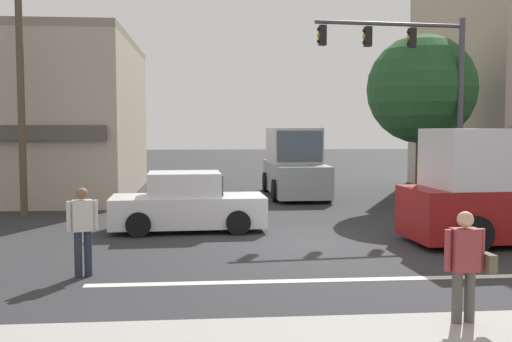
{
  "coord_description": "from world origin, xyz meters",
  "views": [
    {
      "loc": [
        -2.39,
        -14.06,
        2.79
      ],
      "look_at": [
        -0.96,
        2.0,
        1.6
      ],
      "focal_mm": 42.0,
      "sensor_mm": 36.0,
      "label": 1
    }
  ],
  "objects_px": {
    "street_tree": "(422,89)",
    "pedestrian_mid_crossing": "(83,226)",
    "utility_pole_near_left": "(21,87)",
    "sedan_crossing_leftbound": "(188,204)",
    "pedestrian_foreground_with_bag": "(466,264)",
    "traffic_light_mast": "(422,79)",
    "box_truck_crossing_center": "(294,165)"
  },
  "relations": [
    {
      "from": "traffic_light_mast",
      "to": "pedestrian_foreground_with_bag",
      "type": "bearing_deg",
      "value": -107.4
    },
    {
      "from": "pedestrian_foreground_with_bag",
      "to": "utility_pole_near_left",
      "type": "bearing_deg",
      "value": 128.11
    },
    {
      "from": "traffic_light_mast",
      "to": "box_truck_crossing_center",
      "type": "distance_m",
      "value": 7.16
    },
    {
      "from": "pedestrian_foreground_with_bag",
      "to": "pedestrian_mid_crossing",
      "type": "height_order",
      "value": "same"
    },
    {
      "from": "sedan_crossing_leftbound",
      "to": "box_truck_crossing_center",
      "type": "xyz_separation_m",
      "value": [
        4.11,
        7.9,
        0.54
      ]
    },
    {
      "from": "sedan_crossing_leftbound",
      "to": "pedestrian_mid_crossing",
      "type": "xyz_separation_m",
      "value": [
        -1.82,
        -4.85,
        0.24
      ]
    },
    {
      "from": "utility_pole_near_left",
      "to": "traffic_light_mast",
      "type": "height_order",
      "value": "utility_pole_near_left"
    },
    {
      "from": "traffic_light_mast",
      "to": "sedan_crossing_leftbound",
      "type": "relative_size",
      "value": 1.49
    },
    {
      "from": "utility_pole_near_left",
      "to": "traffic_light_mast",
      "type": "bearing_deg",
      "value": -4.18
    },
    {
      "from": "traffic_light_mast",
      "to": "box_truck_crossing_center",
      "type": "xyz_separation_m",
      "value": [
        -3.17,
        5.65,
        -3.05
      ]
    },
    {
      "from": "box_truck_crossing_center",
      "to": "pedestrian_foreground_with_bag",
      "type": "distance_m",
      "value": 16.38
    },
    {
      "from": "street_tree",
      "to": "utility_pole_near_left",
      "type": "height_order",
      "value": "utility_pole_near_left"
    },
    {
      "from": "utility_pole_near_left",
      "to": "box_truck_crossing_center",
      "type": "xyz_separation_m",
      "value": [
        9.31,
        4.74,
        -2.77
      ]
    },
    {
      "from": "pedestrian_mid_crossing",
      "to": "street_tree",
      "type": "bearing_deg",
      "value": 42.51
    },
    {
      "from": "street_tree",
      "to": "pedestrian_foreground_with_bag",
      "type": "distance_m",
      "value": 13.57
    },
    {
      "from": "pedestrian_foreground_with_bag",
      "to": "pedestrian_mid_crossing",
      "type": "bearing_deg",
      "value": 147.77
    },
    {
      "from": "pedestrian_foreground_with_bag",
      "to": "sedan_crossing_leftbound",
      "type": "bearing_deg",
      "value": 114.88
    },
    {
      "from": "sedan_crossing_leftbound",
      "to": "traffic_light_mast",
      "type": "bearing_deg",
      "value": 17.19
    },
    {
      "from": "utility_pole_near_left",
      "to": "pedestrian_foreground_with_bag",
      "type": "relative_size",
      "value": 4.64
    },
    {
      "from": "sedan_crossing_leftbound",
      "to": "street_tree",
      "type": "bearing_deg",
      "value": 27.32
    },
    {
      "from": "pedestrian_foreground_with_bag",
      "to": "box_truck_crossing_center",
      "type": "bearing_deg",
      "value": 89.35
    },
    {
      "from": "utility_pole_near_left",
      "to": "traffic_light_mast",
      "type": "relative_size",
      "value": 1.25
    },
    {
      "from": "utility_pole_near_left",
      "to": "pedestrian_mid_crossing",
      "type": "relative_size",
      "value": 4.64
    },
    {
      "from": "street_tree",
      "to": "box_truck_crossing_center",
      "type": "xyz_separation_m",
      "value": [
        -3.85,
        3.79,
        -2.83
      ]
    },
    {
      "from": "utility_pole_near_left",
      "to": "pedestrian_foreground_with_bag",
      "type": "bearing_deg",
      "value": -51.89
    },
    {
      "from": "box_truck_crossing_center",
      "to": "pedestrian_foreground_with_bag",
      "type": "xyz_separation_m",
      "value": [
        -0.19,
        -16.37,
        -0.3
      ]
    },
    {
      "from": "street_tree",
      "to": "pedestrian_mid_crossing",
      "type": "height_order",
      "value": "street_tree"
    },
    {
      "from": "utility_pole_near_left",
      "to": "pedestrian_mid_crossing",
      "type": "height_order",
      "value": "utility_pole_near_left"
    },
    {
      "from": "street_tree",
      "to": "traffic_light_mast",
      "type": "bearing_deg",
      "value": -109.9
    },
    {
      "from": "street_tree",
      "to": "pedestrian_mid_crossing",
      "type": "relative_size",
      "value": 3.58
    },
    {
      "from": "pedestrian_foreground_with_bag",
      "to": "traffic_light_mast",
      "type": "bearing_deg",
      "value": 72.6
    },
    {
      "from": "street_tree",
      "to": "utility_pole_near_left",
      "type": "relative_size",
      "value": 0.77
    }
  ]
}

